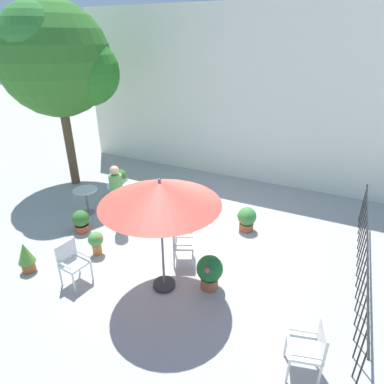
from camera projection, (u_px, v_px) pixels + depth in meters
The scene contains 18 objects.
ground_plane at pixel (185, 234), 8.10m from camera, with size 60.00×60.00×0.00m, color #A8A39F.
villa_facade at pixel (244, 98), 10.33m from camera, with size 12.19×0.30×5.43m, color white.
terrace_railing at pixel (364, 254), 6.26m from camera, with size 0.03×5.62×1.01m.
shade_tree at pixel (58, 59), 9.29m from camera, with size 3.39×3.23×5.49m.
patio_umbrella_0 at pixel (160, 194), 5.53m from camera, with size 2.16×2.16×2.33m.
cafe_table_0 at pixel (122, 192), 9.14m from camera, with size 0.80×0.80×0.73m.
cafe_table_1 at pixel (86, 197), 8.88m from camera, with size 0.65×0.65×0.72m.
patio_chair_0 at pixel (180, 241), 6.90m from camera, with size 0.60×0.63×0.88m.
patio_chair_1 at pixel (311, 347), 4.54m from camera, with size 0.56×0.58×0.91m.
patio_chair_2 at pixel (71, 260), 6.33m from camera, with size 0.48×0.52×0.89m.
potted_plant_0 at pixel (172, 209), 8.69m from camera, with size 0.33×0.33×0.51m.
potted_plant_1 at pixel (96, 241), 7.23m from camera, with size 0.34×0.34×0.56m.
potted_plant_2 at pixel (210, 271), 6.22m from camera, with size 0.52×0.54×0.72m.
potted_plant_3 at pixel (26, 256), 6.67m from camera, with size 0.34×0.34×0.69m.
potted_plant_4 at pixel (121, 176), 10.69m from camera, with size 0.40×0.40×0.53m.
potted_plant_5 at pixel (247, 218), 8.15m from camera, with size 0.48×0.47×0.63m.
potted_plant_6 at pixel (81, 221), 8.11m from camera, with size 0.42×0.42×0.58m.
standing_person at pixel (117, 197), 7.99m from camera, with size 0.34×0.34×1.72m.
Camera 1 is at (3.16, -6.06, 4.47)m, focal length 30.18 mm.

